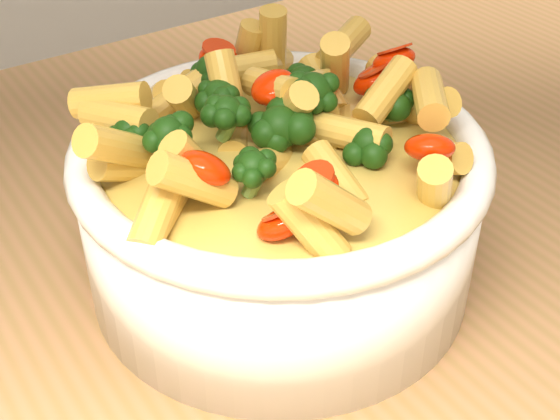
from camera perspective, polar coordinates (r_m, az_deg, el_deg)
table at (r=0.63m, az=9.42°, el=-8.05°), size 1.20×0.80×0.90m
serving_bowl at (r=0.47m, az=0.00°, el=0.13°), size 0.24×0.24×0.11m
pasta_salad at (r=0.44m, az=0.00°, el=7.04°), size 0.19×0.19×0.04m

